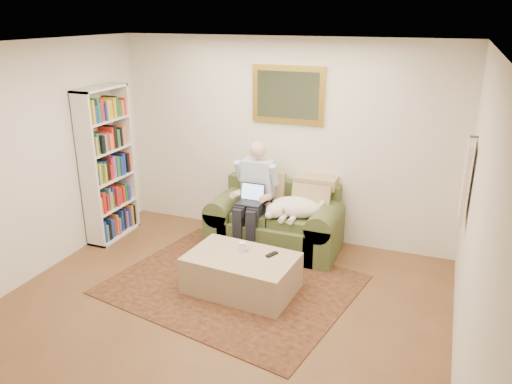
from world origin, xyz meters
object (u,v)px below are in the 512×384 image
Objects in this scene: sleeping_dog at (296,207)px; bookshelf at (107,165)px; sofa at (275,227)px; ottoman at (242,273)px; seated_man at (253,199)px; coffee_mug at (242,246)px; laptop at (251,198)px.

bookshelf is (-2.46, -0.37, 0.37)m from sleeping_dog.
sofa is at bearing 164.26° from sleeping_dog.
sleeping_dog is at bearing 75.46° from ottoman.
sofa is 0.82× the size of bookshelf.
sofa is at bearing 31.45° from seated_man.
sofa is 1.15m from ottoman.
sofa is at bearing 88.77° from coffee_mug.
seated_man is (-0.25, -0.15, 0.41)m from sofa.
seated_man is 1.97m from bookshelf.
bookshelf is (-2.18, 0.69, 0.79)m from ottoman.
laptop is (-0.00, -0.06, 0.03)m from seated_man.
seated_man is 1.13m from ottoman.
seated_man is at bearing -172.87° from sleeping_dog.
laptop is 0.47× the size of sleeping_dog.
ottoman is (-0.28, -1.06, -0.42)m from sleeping_dog.
ottoman is at bearing -75.18° from seated_man.
sofa is at bearing 90.90° from ottoman.
ottoman is 2.42m from bookshelf.
laptop reaches higher than sofa.
bookshelf is (-1.92, -0.30, 0.31)m from seated_man.
sleeping_dog reaches higher than ottoman.
ottoman is at bearing -72.07° from coffee_mug.
laptop is (-0.25, -0.21, 0.44)m from sofa.
ottoman is 11.45× the size of coffee_mug.
laptop is at bearing -166.36° from sleeping_dog.
sleeping_dog is 2.51m from bookshelf.
seated_man is 2.04× the size of sleeping_dog.
sofa is 0.50m from seated_man.
sofa is 0.46m from sleeping_dog.
sleeping_dog reaches higher than coffee_mug.
laptop is at bearing -138.98° from sofa.
sofa reaches higher than ottoman.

